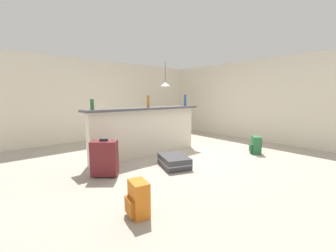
# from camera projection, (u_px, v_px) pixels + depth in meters

# --- Properties ---
(ground_plane) EXTENTS (13.00, 13.00, 0.05)m
(ground_plane) POSITION_uv_depth(u_px,v_px,m) (178.00, 155.00, 5.20)
(ground_plane) COLOR #ADA393
(wall_back) EXTENTS (6.60, 0.10, 2.50)m
(wall_back) POSITION_uv_depth(u_px,v_px,m) (117.00, 100.00, 7.32)
(wall_back) COLOR silver
(wall_back) RESTS_ON ground_plane
(wall_right) EXTENTS (0.10, 6.00, 2.50)m
(wall_right) POSITION_uv_depth(u_px,v_px,m) (238.00, 100.00, 7.21)
(wall_right) COLOR silver
(wall_right) RESTS_ON ground_plane
(partition_half_wall) EXTENTS (2.80, 0.20, 1.08)m
(partition_half_wall) POSITION_uv_depth(u_px,v_px,m) (147.00, 133.00, 5.03)
(partition_half_wall) COLOR silver
(partition_half_wall) RESTS_ON ground_plane
(bar_countertop) EXTENTS (2.96, 0.40, 0.05)m
(bar_countertop) POSITION_uv_depth(u_px,v_px,m) (147.00, 108.00, 4.95)
(bar_countertop) COLOR #4C4C51
(bar_countertop) RESTS_ON partition_half_wall
(bottle_green) EXTENTS (0.07, 0.07, 0.20)m
(bottle_green) POSITION_uv_depth(u_px,v_px,m) (92.00, 104.00, 4.15)
(bottle_green) COLOR #2D6B38
(bottle_green) RESTS_ON bar_countertop
(bottle_amber) EXTENTS (0.06, 0.06, 0.27)m
(bottle_amber) POSITION_uv_depth(u_px,v_px,m) (148.00, 102.00, 4.88)
(bottle_amber) COLOR #9E661E
(bottle_amber) RESTS_ON bar_countertop
(bottle_blue) EXTENTS (0.07, 0.07, 0.29)m
(bottle_blue) POSITION_uv_depth(u_px,v_px,m) (185.00, 100.00, 5.69)
(bottle_blue) COLOR #284C89
(bottle_blue) RESTS_ON bar_countertop
(dining_table) EXTENTS (1.10, 0.80, 0.74)m
(dining_table) POSITION_uv_depth(u_px,v_px,m) (167.00, 118.00, 7.15)
(dining_table) COLOR #4C331E
(dining_table) RESTS_ON ground_plane
(dining_chair_near_partition) EXTENTS (0.44, 0.44, 0.93)m
(dining_chair_near_partition) POSITION_uv_depth(u_px,v_px,m) (177.00, 124.00, 6.72)
(dining_chair_near_partition) COLOR #9E754C
(dining_chair_near_partition) RESTS_ON ground_plane
(pendant_lamp) EXTENTS (0.34, 0.34, 0.84)m
(pendant_lamp) POSITION_uv_depth(u_px,v_px,m) (165.00, 84.00, 7.00)
(pendant_lamp) COLOR black
(suitcase_flat_charcoal) EXTENTS (0.70, 0.89, 0.22)m
(suitcase_flat_charcoal) POSITION_uv_depth(u_px,v_px,m) (174.00, 161.00, 4.25)
(suitcase_flat_charcoal) COLOR #38383D
(suitcase_flat_charcoal) RESTS_ON ground_plane
(suitcase_upright_maroon) EXTENTS (0.49, 0.46, 0.67)m
(suitcase_upright_maroon) POSITION_uv_depth(u_px,v_px,m) (104.00, 158.00, 3.71)
(suitcase_upright_maroon) COLOR maroon
(suitcase_upright_maroon) RESTS_ON ground_plane
(backpack_orange) EXTENTS (0.29, 0.31, 0.42)m
(backpack_orange) POSITION_uv_depth(u_px,v_px,m) (138.00, 199.00, 2.50)
(backpack_orange) COLOR orange
(backpack_orange) RESTS_ON ground_plane
(backpack_green) EXTENTS (0.34, 0.34, 0.42)m
(backpack_green) POSITION_uv_depth(u_px,v_px,m) (256.00, 145.00, 5.21)
(backpack_green) COLOR #286B3D
(backpack_green) RESTS_ON ground_plane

